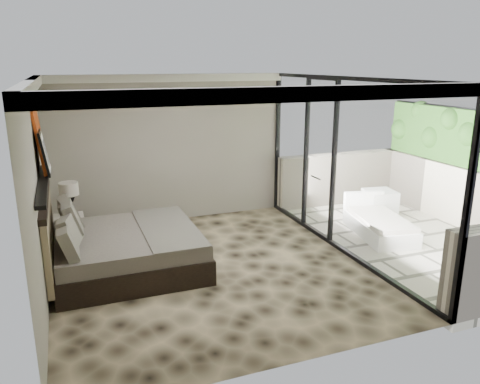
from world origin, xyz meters
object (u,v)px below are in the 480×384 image
object	(u,v)px
bed	(121,248)
table_lamp	(69,195)
ottoman	(379,204)
lounger	(378,224)
nightstand	(70,232)

from	to	relation	value
bed	table_lamp	size ratio (longest dim) A/B	3.77
bed	ottoman	distance (m)	5.18
bed	ottoman	xyz separation A→B (m)	(5.13, 0.70, -0.07)
ottoman	lounger	bearing A→B (deg)	-127.39
table_lamp	nightstand	bearing A→B (deg)	-145.99
table_lamp	ottoman	world-z (taller)	table_lamp
bed	table_lamp	xyz separation A→B (m)	(-0.64, 1.33, 0.53)
table_lamp	lounger	size ratio (longest dim) A/B	0.34
lounger	ottoman	bearing A→B (deg)	63.88
table_lamp	bed	bearing A→B (deg)	-64.16
nightstand	ottoman	bearing A→B (deg)	-6.51
lounger	bed	bearing A→B (deg)	-169.85
bed	nightstand	xyz separation A→B (m)	(-0.69, 1.30, -0.11)
ottoman	lounger	distance (m)	0.99
bed	nightstand	world-z (taller)	bed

